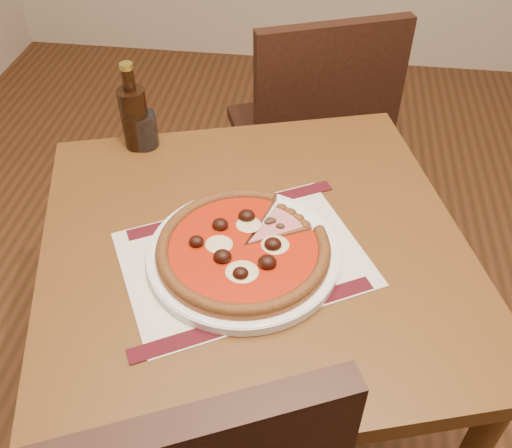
{
  "coord_description": "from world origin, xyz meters",
  "views": [
    {
      "loc": [
        -0.74,
        -0.02,
        1.51
      ],
      "look_at": [
        -0.85,
        0.76,
        0.78
      ],
      "focal_mm": 40.0,
      "sensor_mm": 36.0,
      "label": 1
    }
  ],
  "objects": [
    {
      "name": "chair_far",
      "position": [
        -0.77,
        1.5,
        0.52
      ],
      "size": [
        0.56,
        0.56,
        0.9
      ],
      "rotation": [
        0.0,
        0.0,
        3.53
      ],
      "color": "black",
      "rests_on": "ground"
    },
    {
      "name": "placemat",
      "position": [
        -0.86,
        0.7,
        0.75
      ],
      "size": [
        0.53,
        0.48,
        0.0
      ],
      "primitive_type": "cube",
      "rotation": [
        0.0,
        0.0,
        0.5
      ],
      "color": "silver",
      "rests_on": "table"
    },
    {
      "name": "ham_slice",
      "position": [
        -0.8,
        0.77,
        0.78
      ],
      "size": [
        0.11,
        0.12,
        0.02
      ],
      "rotation": [
        0.0,
        0.0,
        0.87
      ],
      "color": "#974F24",
      "rests_on": "plate"
    },
    {
      "name": "table",
      "position": [
        -0.85,
        0.74,
        0.65
      ],
      "size": [
        1.0,
        1.0,
        0.75
      ],
      "rotation": [
        0.0,
        0.0,
        0.3
      ],
      "color": "brown",
      "rests_on": "ground"
    },
    {
      "name": "bottle",
      "position": [
        -1.16,
        1.03,
        0.83
      ],
      "size": [
        0.06,
        0.06,
        0.2
      ],
      "color": "black",
      "rests_on": "table"
    },
    {
      "name": "pizza",
      "position": [
        -0.86,
        0.7,
        0.78
      ],
      "size": [
        0.32,
        0.32,
        0.04
      ],
      "color": "#974F24",
      "rests_on": "plate"
    },
    {
      "name": "plate",
      "position": [
        -0.86,
        0.7,
        0.76
      ],
      "size": [
        0.35,
        0.35,
        0.02
      ],
      "primitive_type": "cylinder",
      "color": "white",
      "rests_on": "placemat"
    },
    {
      "name": "water_glass",
      "position": [
        -1.15,
        1.03,
        0.79
      ],
      "size": [
        0.08,
        0.08,
        0.08
      ],
      "primitive_type": "cylinder",
      "rotation": [
        0.0,
        0.0,
        0.16
      ],
      "color": "white",
      "rests_on": "table"
    }
  ]
}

